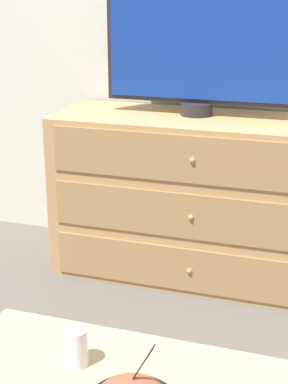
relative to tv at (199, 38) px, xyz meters
The scene contains 5 objects.
ground_plane 1.17m from the tv, 67.35° to the left, with size 12.00×12.00×0.00m, color #56514C.
wall_back 0.33m from the tv, 69.27° to the left, with size 12.00×0.05×2.60m.
dresser 0.75m from the tv, 39.63° to the right, with size 1.43×0.54×0.79m.
tv is the anchor object (origin of this frame).
drink_cup 1.63m from the tv, 88.70° to the right, with size 0.07×0.07×0.10m.
Camera 1 is at (0.52, -2.93, 1.34)m, focal length 55.00 mm.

